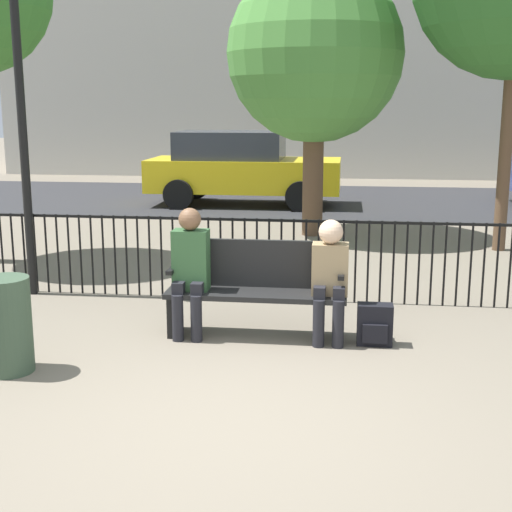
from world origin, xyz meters
TOP-DOWN VIEW (x-y plane):
  - ground_plane at (0.00, 0.00)m, footprint 80.00×80.00m
  - park_bench at (0.00, 2.01)m, footprint 1.74×0.45m
  - seated_person_0 at (-0.63, 1.89)m, footprint 0.34×0.39m
  - seated_person_1 at (0.70, 1.88)m, footprint 0.34×0.39m
  - backpack at (1.13, 1.83)m, footprint 0.33×0.22m
  - fence_railing at (-0.02, 3.26)m, footprint 9.01×0.03m
  - tree_1 at (0.26, 7.50)m, footprint 2.92×2.92m
  - lamp_post at (-2.84, 3.17)m, footprint 0.28×0.28m
  - street_surface at (0.00, 12.00)m, footprint 24.00×6.00m
  - parked_car_1 at (-1.51, 10.99)m, footprint 4.20×1.94m
  - trash_bin at (-1.96, 0.75)m, footprint 0.42×0.42m

SIDE VIEW (x-z plane):
  - ground_plane at x=0.00m, z-range 0.00..0.00m
  - street_surface at x=0.00m, z-range 0.00..0.01m
  - backpack at x=1.13m, z-range 0.00..0.39m
  - trash_bin at x=-1.96m, z-range 0.00..0.81m
  - park_bench at x=0.00m, z-range 0.03..0.95m
  - fence_railing at x=-0.02m, z-range 0.08..1.03m
  - seated_person_1 at x=0.70m, z-range 0.08..1.25m
  - seated_person_0 at x=-0.63m, z-range 0.08..1.33m
  - parked_car_1 at x=-1.51m, z-range 0.03..1.65m
  - lamp_post at x=-2.84m, z-range 0.62..4.68m
  - tree_1 at x=0.26m, z-range 0.76..5.25m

